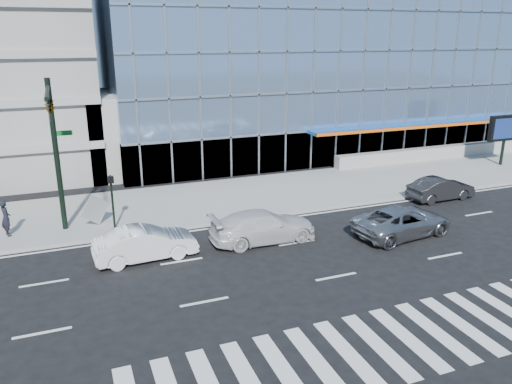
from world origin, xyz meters
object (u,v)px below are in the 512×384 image
white_suv (263,226)px  tilted_panel (95,210)px  traffic_signal (52,122)px  silver_suv (403,221)px  white_sedan (145,243)px  ped_signal_post (112,194)px  pedestrian (6,218)px  dark_sedan (441,189)px  marquee_sign (506,129)px

white_suv → tilted_panel: tilted_panel is taller
traffic_signal → white_suv: traffic_signal is taller
silver_suv → tilted_panel: (-15.04, 6.92, 0.29)m
white_suv → white_sedan: (-6.00, -0.01, -0.01)m
traffic_signal → ped_signal_post: traffic_signal is taller
pedestrian → traffic_signal: bearing=-137.1°
white_sedan → pedestrian: pedestrian is taller
dark_sedan → tilted_panel: tilted_panel is taller
ped_signal_post → white_suv: ped_signal_post is taller
pedestrian → tilted_panel: bearing=-111.7°
ped_signal_post → white_sedan: (1.00, -4.06, -1.35)m
marquee_sign → traffic_signal: bearing=-174.1°
white_suv → pedestrian: pedestrian is taller
white_sedan → tilted_panel: 5.33m
traffic_signal → pedestrian: bearing=152.2°
marquee_sign → pedestrian: 35.91m
traffic_signal → tilted_panel: 5.51m
ped_signal_post → silver_suv: size_ratio=0.54×
white_suv → white_sedan: white_suv is taller
dark_sedan → white_sedan: bearing=94.6°
ped_signal_post → marquee_sign: size_ratio=0.75×
traffic_signal → white_sedan: bearing=-46.5°
marquee_sign → silver_suv: (-16.34, -9.05, -2.29)m
traffic_signal → white_suv: size_ratio=1.45×
marquee_sign → ped_signal_post: bearing=-174.3°
ped_signal_post → white_suv: bearing=-30.1°
marquee_sign → dark_sedan: bearing=-154.2°
marquee_sign → white_sedan: marquee_sign is taller
ped_signal_post → dark_sedan: (20.16, -1.94, -1.41)m
dark_sedan → pedestrian: (-25.46, 3.05, 0.38)m
silver_suv → white_sedan: (-13.16, 1.94, 0.02)m
traffic_signal → marquee_sign: bearing=5.9°
white_sedan → pedestrian: 8.15m
white_sedan → tilted_panel: tilted_panel is taller
marquee_sign → dark_sedan: size_ratio=0.90×
white_suv → white_sedan: bearing=90.5°
silver_suv → white_suv: white_suv is taller
silver_suv → white_suv: bearing=67.4°
white_sedan → ped_signal_post: bearing=10.5°
traffic_signal → white_sedan: size_ratio=1.67×
white_sedan → traffic_signal: bearing=40.1°
traffic_signal → pedestrian: 5.96m
traffic_signal → silver_suv: traffic_signal is taller
silver_suv → ped_signal_post: bearing=59.7°
tilted_panel → white_suv: bearing=-59.9°
dark_sedan → traffic_signal: bearing=84.4°
white_suv → pedestrian: size_ratio=2.87×
dark_sedan → marquee_sign: bearing=-65.9°
white_sedan → dark_sedan: size_ratio=1.08×
traffic_signal → dark_sedan: size_ratio=1.81×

